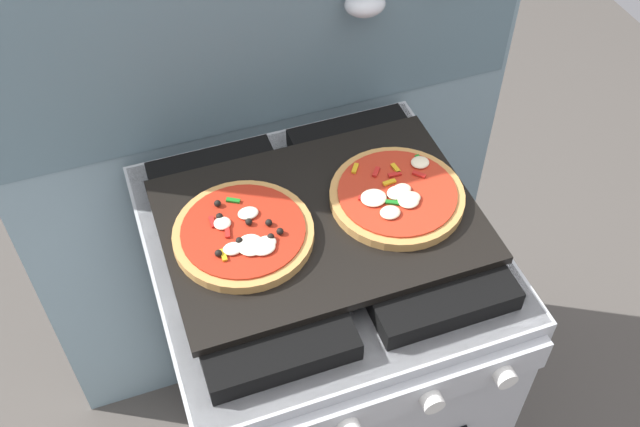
{
  "coord_description": "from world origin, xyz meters",
  "views": [
    {
      "loc": [
        -0.29,
        -0.81,
        1.87
      ],
      "look_at": [
        0.0,
        0.0,
        0.93
      ],
      "focal_mm": 41.85,
      "sensor_mm": 36.0,
      "label": 1
    }
  ],
  "objects_px": {
    "baking_tray": "(320,220)",
    "pizza_right": "(397,196)",
    "pizza_left": "(244,234)",
    "stove": "(320,360)"
  },
  "relations": [
    {
      "from": "pizza_left",
      "to": "pizza_right",
      "type": "xyz_separation_m",
      "value": [
        0.28,
        -0.01,
        0.0
      ]
    },
    {
      "from": "pizza_left",
      "to": "pizza_right",
      "type": "distance_m",
      "value": 0.28
    },
    {
      "from": "baking_tray",
      "to": "pizza_left",
      "type": "distance_m",
      "value": 0.14
    },
    {
      "from": "stove",
      "to": "pizza_left",
      "type": "height_order",
      "value": "pizza_left"
    },
    {
      "from": "stove",
      "to": "baking_tray",
      "type": "bearing_deg",
      "value": 90.0
    },
    {
      "from": "baking_tray",
      "to": "pizza_left",
      "type": "xyz_separation_m",
      "value": [
        -0.14,
        -0.0,
        0.02
      ]
    },
    {
      "from": "baking_tray",
      "to": "pizza_left",
      "type": "height_order",
      "value": "pizza_left"
    },
    {
      "from": "baking_tray",
      "to": "pizza_right",
      "type": "height_order",
      "value": "pizza_right"
    },
    {
      "from": "pizza_right",
      "to": "stove",
      "type": "bearing_deg",
      "value": 177.74
    },
    {
      "from": "stove",
      "to": "pizza_left",
      "type": "relative_size",
      "value": 3.8
    }
  ]
}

